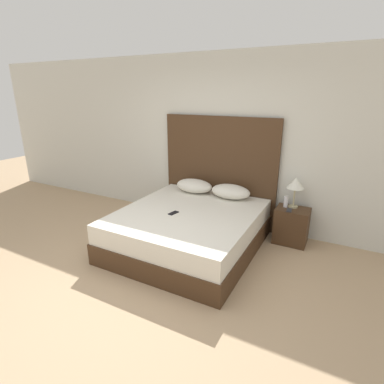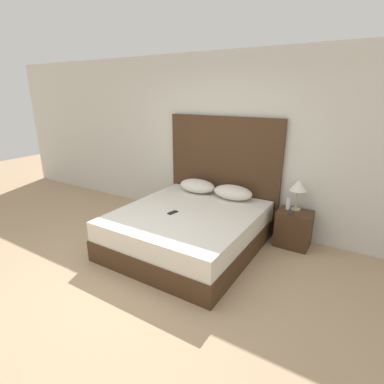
{
  "view_description": "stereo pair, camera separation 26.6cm",
  "coord_description": "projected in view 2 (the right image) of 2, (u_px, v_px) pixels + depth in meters",
  "views": [
    {
      "loc": [
        1.95,
        -2.18,
        2.11
      ],
      "look_at": [
        0.12,
        1.28,
        0.8
      ],
      "focal_mm": 28.0,
      "sensor_mm": 36.0,
      "label": 1
    },
    {
      "loc": [
        2.18,
        -2.05,
        2.11
      ],
      "look_at": [
        0.12,
        1.28,
        0.8
      ],
      "focal_mm": 28.0,
      "sensor_mm": 36.0,
      "label": 2
    }
  ],
  "objects": [
    {
      "name": "toiletry_bottle",
      "position": [
        288.0,
        204.0,
        4.23
      ],
      "size": [
        0.06,
        0.06,
        0.16
      ],
      "color": "silver",
      "rests_on": "nightstand"
    },
    {
      "name": "pillow_right",
      "position": [
        233.0,
        192.0,
        4.56
      ],
      "size": [
        0.61,
        0.37,
        0.21
      ],
      "color": "silver",
      "rests_on": "bed"
    },
    {
      "name": "nightstand",
      "position": [
        293.0,
        229.0,
        4.26
      ],
      "size": [
        0.46,
        0.36,
        0.53
      ],
      "color": "#422B19",
      "rests_on": "ground_plane"
    },
    {
      "name": "headboard",
      "position": [
        222.0,
        172.0,
        4.86
      ],
      "size": [
        1.92,
        0.05,
        1.76
      ],
      "color": "#422B19",
      "rests_on": "ground_plane"
    },
    {
      "name": "table_lamp",
      "position": [
        298.0,
        186.0,
        4.13
      ],
      "size": [
        0.24,
        0.24,
        0.44
      ],
      "color": "tan",
      "rests_on": "nightstand"
    },
    {
      "name": "phone_on_nightstand",
      "position": [
        291.0,
        213.0,
        4.12
      ],
      "size": [
        0.08,
        0.16,
        0.01
      ],
      "color": "#232328",
      "rests_on": "nightstand"
    },
    {
      "name": "wall_back",
      "position": [
        219.0,
        142.0,
        4.83
      ],
      "size": [
        10.0,
        0.06,
        2.7
      ],
      "color": "silver",
      "rests_on": "ground_plane"
    },
    {
      "name": "bed",
      "position": [
        188.0,
        229.0,
        4.22
      ],
      "size": [
        1.83,
        2.02,
        0.55
      ],
      "color": "#422B19",
      "rests_on": "ground_plane"
    },
    {
      "name": "phone_on_bed",
      "position": [
        173.0,
        212.0,
        4.07
      ],
      "size": [
        0.1,
        0.16,
        0.01
      ],
      "color": "black",
      "rests_on": "bed"
    },
    {
      "name": "pillow_left",
      "position": [
        197.0,
        186.0,
        4.88
      ],
      "size": [
        0.61,
        0.37,
        0.21
      ],
      "color": "silver",
      "rests_on": "bed"
    },
    {
      "name": "ground_plane",
      "position": [
        124.0,
        287.0,
        3.41
      ],
      "size": [
        16.0,
        16.0,
        0.0
      ],
      "primitive_type": "plane",
      "color": "tan"
    }
  ]
}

